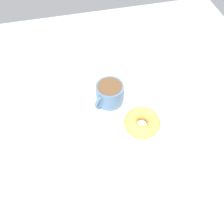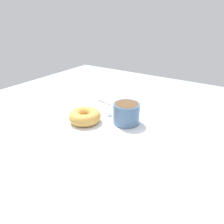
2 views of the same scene
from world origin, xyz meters
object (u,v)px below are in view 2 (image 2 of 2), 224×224
(coffee_cup, at_px, (126,113))
(sugar_cube, at_px, (108,114))
(spoon, at_px, (112,105))
(sugar_cube_extra, at_px, (124,111))
(donut, at_px, (85,116))

(coffee_cup, relative_size, sugar_cube, 7.29)
(spoon, relative_size, sugar_cube, 8.27)
(sugar_cube, height_order, sugar_cube_extra, sugar_cube_extra)
(donut, relative_size, spoon, 0.90)
(donut, bearing_deg, sugar_cube_extra, 60.37)
(sugar_cube, bearing_deg, sugar_cube_extra, 54.09)
(coffee_cup, distance_m, sugar_cube_extra, 0.08)
(coffee_cup, bearing_deg, sugar_cube, 169.65)
(spoon, xyz_separation_m, sugar_cube, (0.04, -0.08, 0.00))
(spoon, bearing_deg, coffee_cup, -39.33)
(donut, bearing_deg, spoon, 89.41)
(donut, bearing_deg, sugar_cube, 64.65)
(coffee_cup, xyz_separation_m, sugar_cube, (-0.08, 0.01, -0.03))
(donut, xyz_separation_m, sugar_cube_extra, (0.08, 0.13, -0.01))
(donut, relative_size, sugar_cube, 7.47)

